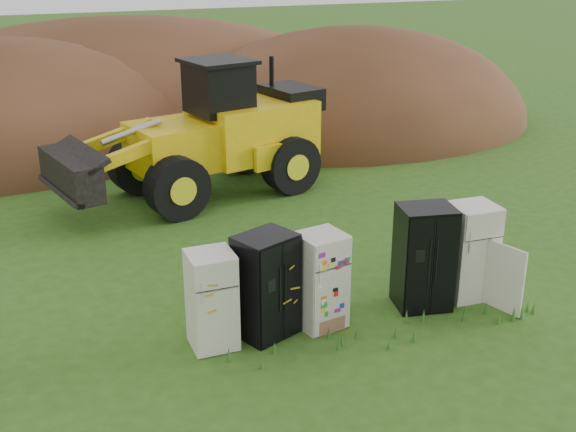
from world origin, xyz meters
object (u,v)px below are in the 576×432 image
fridge_sticker (320,280)px  fridge_open_door (470,251)px  fridge_black_side (266,285)px  fridge_leftmost (212,300)px  fridge_black_right (424,257)px  wheel_loader (190,132)px

fridge_sticker → fridge_open_door: size_ratio=0.94×
fridge_black_side → fridge_leftmost: bearing=159.5°
fridge_black_side → fridge_open_door: bearing=-23.2°
fridge_black_side → fridge_open_door: fridge_open_door is taller
fridge_leftmost → fridge_black_right: size_ratio=0.87×
fridge_black_side → wheel_loader: size_ratio=0.25×
fridge_sticker → wheel_loader: bearing=82.6°
fridge_black_side → fridge_sticker: bearing=-25.6°
wheel_loader → fridge_sticker: bearing=-100.4°
fridge_leftmost → fridge_open_door: bearing=-0.5°
fridge_sticker → wheel_loader: 7.27m
fridge_sticker → wheel_loader: size_ratio=0.24×
wheel_loader → fridge_leftmost: bearing=-115.3°
fridge_leftmost → wheel_loader: size_ratio=0.23×
fridge_black_right → wheel_loader: wheel_loader is taller
fridge_open_door → fridge_leftmost: bearing=-177.8°
fridge_black_right → fridge_black_side: bearing=-170.1°
fridge_black_right → fridge_open_door: bearing=12.3°
fridge_black_right → wheel_loader: size_ratio=0.27×
fridge_sticker → fridge_black_right: size_ratio=0.89×
wheel_loader → fridge_black_right: bearing=-85.3°
fridge_black_right → wheel_loader: bearing=119.5°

